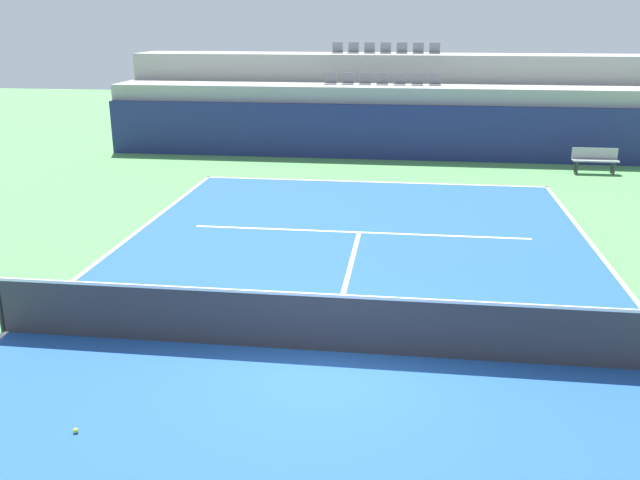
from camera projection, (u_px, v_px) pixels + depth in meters
The scene contains 14 objects.
ground_plane at pixel (328, 351), 10.87m from camera, with size 80.00×80.00×0.00m, color #4C8C4C.
court_surface at pixel (328, 351), 10.87m from camera, with size 11.00×24.00×0.01m, color #1E4C99.
baseline_far at pixel (372, 182), 22.14m from camera, with size 11.00×0.10×0.00m, color white.
sideline_left at pixel (7, 331), 11.54m from camera, with size 0.10×24.00×0.00m, color white.
service_line_far at pixel (359, 232), 16.91m from camera, with size 8.26×0.10×0.00m, color white.
centre_service_line at pixel (347, 279), 13.89m from camera, with size 0.10×6.40×0.00m, color white.
back_wall at pixel (379, 132), 25.56m from camera, with size 20.81×0.30×2.01m, color navy.
stands_tier_lower at pixel (381, 119), 26.75m from camera, with size 20.81×2.40×2.61m, color #9E9E99.
stands_tier_upper at pixel (384, 99), 28.85m from camera, with size 20.81×2.40×3.66m, color #9E9E99.
seating_row_lower at pixel (382, 81), 26.40m from camera, with size 4.44×0.44×0.44m.
seating_row_upper at pixel (386, 50), 28.34m from camera, with size 4.44×0.44×0.44m.
tennis_net at pixel (328, 322), 10.71m from camera, with size 11.08×0.08×1.07m.
player_bench at pixel (595, 158), 23.32m from camera, with size 1.50×0.40×0.85m.
tennis_ball_0 at pixel (76, 430), 8.70m from camera, with size 0.07×0.07×0.07m, color #CCE033.
Camera 1 is at (1.15, -9.74, 5.01)m, focal length 38.60 mm.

